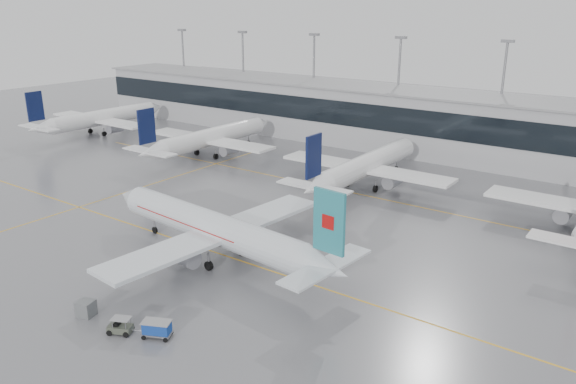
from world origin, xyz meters
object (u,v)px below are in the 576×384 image
Objects in this scene: baggage_tug at (120,328)px; baggage_cart at (157,328)px; air_canada_jet at (217,229)px; gse_unit at (86,308)px.

baggage_tug is 1.10× the size of baggage_cart.
air_canada_jet is at bearing 75.79° from baggage_tug.
baggage_cart is 1.89× the size of gse_unit.
air_canada_jet is 24.44× the size of gse_unit.
baggage_tug is 2.07× the size of gse_unit.
air_canada_jet is 17.28m from gse_unit.
baggage_cart is at bearing -4.94° from gse_unit.
air_canada_jet is at bearing 68.90° from gse_unit.
gse_unit is at bearing 153.89° from baggage_tug.
air_canada_jet reaches higher than baggage_tug.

